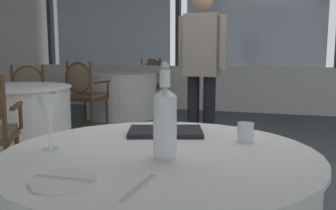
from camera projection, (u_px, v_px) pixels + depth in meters
ground_plane at (209, 190)px, 3.03m from camera, size 14.37×14.37×0.00m
window_wall_far at (253, 48)px, 6.79m from camera, size 9.16×0.14×2.98m
side_plate at (65, 180)px, 1.04m from camera, size 0.19×0.19×0.01m
butter_knife at (65, 179)px, 1.04m from camera, size 0.19×0.02×0.00m
dinner_fork at (140, 187)px, 1.00m from camera, size 0.03×0.20×0.00m
water_bottle at (165, 120)px, 1.27m from camera, size 0.08×0.08×0.33m
wine_glass at (49, 110)px, 1.37m from camera, size 0.09×0.09×0.21m
water_tumbler at (245, 132)px, 1.52m from camera, size 0.07×0.07×0.08m
menu_book at (165, 132)px, 1.66m from camera, size 0.38×0.31×0.02m
background_table_0 at (11, 122)px, 3.96m from camera, size 1.28×1.28×0.76m
dining_chair_0_0 at (27, 94)px, 4.97m from camera, size 0.65×0.62×0.94m
background_table_1 at (121, 95)px, 6.42m from camera, size 1.26×1.26×0.76m
dining_chair_1_0 at (149, 79)px, 7.35m from camera, size 0.57×0.51×1.00m
dining_chair_1_1 at (84, 90)px, 5.42m from camera, size 0.57×0.51×0.99m
diner_person_0 at (202, 62)px, 3.92m from camera, size 0.53×0.24×1.77m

